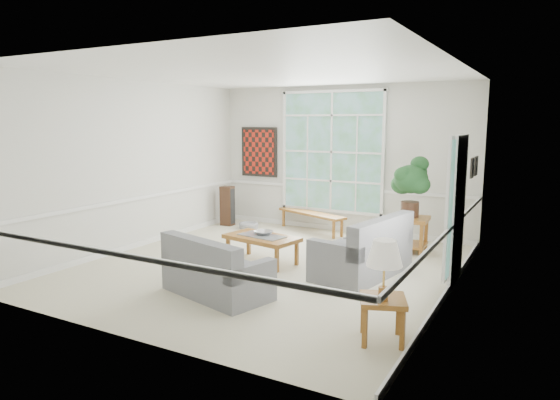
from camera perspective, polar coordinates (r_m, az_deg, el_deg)
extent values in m
cube|color=beige|center=(7.97, -1.33, -7.65)|extent=(5.50, 6.00, 0.01)
cube|color=white|center=(7.67, -1.42, 14.39)|extent=(5.50, 6.00, 0.02)
cube|color=silver|center=(10.37, 7.02, 4.62)|extent=(5.50, 0.02, 3.00)
cube|color=silver|center=(5.32, -17.84, 0.15)|extent=(5.50, 0.02, 3.00)
cube|color=silver|center=(9.36, -16.12, 3.87)|extent=(0.02, 6.00, 3.00)
cube|color=silver|center=(6.74, 19.30, 1.85)|extent=(0.02, 6.00, 3.00)
cube|color=white|center=(10.40, 5.92, 5.48)|extent=(2.30, 0.08, 2.40)
cube|color=white|center=(7.39, 19.60, -1.10)|extent=(0.08, 0.90, 2.10)
cube|color=white|center=(6.76, 18.77, -1.10)|extent=(0.08, 0.26, 1.90)
cube|color=#64160E|center=(11.19, -2.41, 5.51)|extent=(0.90, 0.06, 1.10)
cube|color=black|center=(8.46, 21.06, 3.45)|extent=(0.04, 0.26, 0.32)
cube|color=black|center=(8.85, 21.42, 3.65)|extent=(0.04, 0.26, 0.32)
cube|color=slate|center=(7.58, 9.36, -5.11)|extent=(1.15, 1.79, 0.90)
cube|color=slate|center=(6.68, -7.19, -7.43)|extent=(1.61, 1.11, 0.79)
cube|color=brown|center=(8.13, -2.09, -5.66)|extent=(1.29, 0.85, 0.44)
imported|color=gray|center=(8.13, -1.91, -3.73)|extent=(0.45, 0.45, 0.09)
cube|color=brown|center=(10.43, 3.59, -2.52)|extent=(1.72, 0.93, 0.40)
cube|color=brown|center=(9.07, 14.56, -3.83)|extent=(0.66, 0.66, 0.62)
cube|color=brown|center=(5.44, 11.61, -13.22)|extent=(0.60, 0.60, 0.48)
cylinder|color=gray|center=(10.75, -3.60, -2.92)|extent=(0.54, 0.54, 0.13)
cube|color=#362014|center=(11.05, -6.04, -0.67)|extent=(0.28, 0.23, 0.87)
ellipsoid|color=black|center=(8.10, 10.86, -3.64)|extent=(0.32, 0.24, 0.14)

